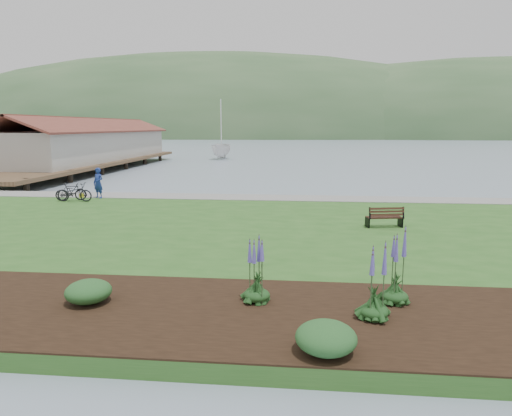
{
  "coord_description": "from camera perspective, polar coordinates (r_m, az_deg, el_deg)",
  "views": [
    {
      "loc": [
        2.24,
        -19.26,
        4.49
      ],
      "look_at": [
        0.47,
        -1.53,
        1.3
      ],
      "focal_mm": 32.0,
      "sensor_mm": 36.0,
      "label": 1
    }
  ],
  "objects": [
    {
      "name": "shrub_1",
      "position": [
        8.67,
        8.75,
        -15.74
      ],
      "size": [
        1.13,
        1.13,
        0.56
      ],
      "primitive_type": "ellipsoid",
      "color": "#1E4C21",
      "rests_on": "garden_bed"
    },
    {
      "name": "lawn",
      "position": [
        17.92,
        -1.65,
        -3.7
      ],
      "size": [
        34.0,
        20.0,
        0.4
      ],
      "primitive_type": "cube",
      "color": "#29581F",
      "rests_on": "ground"
    },
    {
      "name": "garden_bed",
      "position": [
        10.33,
        9.72,
        -13.22
      ],
      "size": [
        24.0,
        4.4,
        0.04
      ],
      "primitive_type": "cube",
      "color": "black",
      "rests_on": "lawn"
    },
    {
      "name": "park_bench",
      "position": [
        19.42,
        15.83,
        -1.05
      ],
      "size": [
        1.53,
        0.84,
        0.9
      ],
      "rotation": [
        0.0,
        0.0,
        0.18
      ],
      "color": "#311A13",
      "rests_on": "lawn"
    },
    {
      "name": "bicycle_b",
      "position": [
        27.48,
        -22.12,
        1.89
      ],
      "size": [
        1.0,
        1.71,
        0.99
      ],
      "primitive_type": "imported",
      "rotation": [
        0.0,
        0.0,
        1.91
      ],
      "color": "black",
      "rests_on": "lawn"
    },
    {
      "name": "ground",
      "position": [
        19.9,
        -0.92,
        -2.89
      ],
      "size": [
        600.0,
        600.0,
        0.0
      ],
      "primitive_type": "plane",
      "color": "gray",
      "rests_on": "ground"
    },
    {
      "name": "echium_1",
      "position": [
        11.1,
        17.11,
        -7.72
      ],
      "size": [
        0.62,
        0.62,
        1.96
      ],
      "color": "#143915",
      "rests_on": "garden_bed"
    },
    {
      "name": "shrub_0",
      "position": [
        11.47,
        -20.22,
        -9.77
      ],
      "size": [
        1.06,
        1.06,
        0.53
      ],
      "primitive_type": "ellipsoid",
      "color": "#1E4C21",
      "rests_on": "garden_bed"
    },
    {
      "name": "pannier",
      "position": [
        28.36,
        -20.95,
        1.45
      ],
      "size": [
        0.18,
        0.26,
        0.26
      ],
      "primitive_type": "cube",
      "rotation": [
        0.0,
        0.0,
        -0.07
      ],
      "color": "yellow",
      "rests_on": "lawn"
    },
    {
      "name": "echium_4",
      "position": [
        10.69,
        0.12,
        -7.81
      ],
      "size": [
        0.62,
        0.62,
        1.8
      ],
      "color": "#143915",
      "rests_on": "garden_bed"
    },
    {
      "name": "person",
      "position": [
        27.84,
        -19.14,
        3.29
      ],
      "size": [
        0.89,
        0.75,
        2.07
      ],
      "primitive_type": "imported",
      "rotation": [
        0.0,
        0.0,
        -0.35
      ],
      "color": "navy",
      "rests_on": "lawn"
    },
    {
      "name": "shoreline_path",
      "position": [
        26.57,
        0.79,
        1.33
      ],
      "size": [
        34.0,
        2.2,
        0.03
      ],
      "primitive_type": "cube",
      "color": "gray",
      "rests_on": "lawn"
    },
    {
      "name": "echium_0",
      "position": [
        10.14,
        14.61,
        -9.9
      ],
      "size": [
        0.62,
        0.62,
        1.74
      ],
      "color": "#143915",
      "rests_on": "garden_bed"
    },
    {
      "name": "bicycle_a",
      "position": [
        27.1,
        -21.75,
        1.85
      ],
      "size": [
        0.73,
        1.99,
        1.03
      ],
      "primitive_type": "imported",
      "rotation": [
        0.0,
        0.0,
        1.59
      ],
      "color": "black",
      "rests_on": "lawn"
    },
    {
      "name": "pier_pavilion",
      "position": [
        51.83,
        -19.91,
        7.51
      ],
      "size": [
        8.0,
        36.0,
        5.4
      ],
      "color": "#4C3826",
      "rests_on": "ground"
    },
    {
      "name": "far_hillside",
      "position": [
        190.14,
        11.17,
        8.61
      ],
      "size": [
        580.0,
        80.0,
        38.0
      ],
      "primitive_type": null,
      "color": "#355831",
      "rests_on": "ground"
    },
    {
      "name": "sailboat",
      "position": [
        64.31,
        -4.33,
        6.12
      ],
      "size": [
        10.58,
        10.74,
        26.11
      ],
      "primitive_type": "imported",
      "rotation": [
        0.0,
        0.0,
        -0.07
      ],
      "color": "silver",
      "rests_on": "ground"
    }
  ]
}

